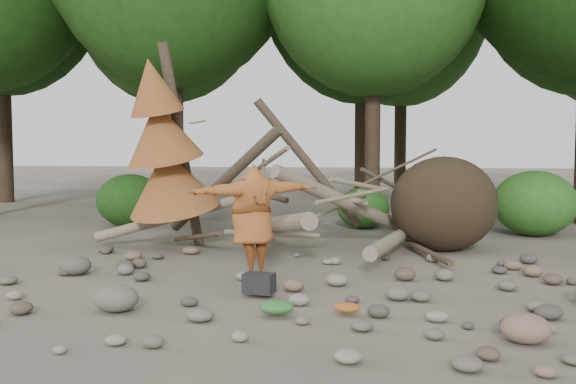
# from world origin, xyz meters

# --- Properties ---
(ground) EXTENTS (120.00, 120.00, 0.00)m
(ground) POSITION_xyz_m (0.00, 0.00, 0.00)
(ground) COLOR #514C44
(ground) RESTS_ON ground
(deadfall_pile) EXTENTS (8.55, 5.24, 3.30)m
(deadfall_pile) POSITION_xyz_m (2.02, 4.24, 0.95)
(deadfall_pile) COLOR #332619
(deadfall_pile) RESTS_ON ground
(dead_conifer) EXTENTS (2.06, 2.16, 4.35)m
(dead_conifer) POSITION_xyz_m (-3.12, 3.37, 2.11)
(dead_conifer) COLOR #4C3F30
(dead_conifer) RESTS_ON ground
(bush_left) EXTENTS (1.80, 1.80, 1.44)m
(bush_left) POSITION_xyz_m (-5.50, 7.20, 0.72)
(bush_left) COLOR #1C4512
(bush_left) RESTS_ON ground
(bush_mid) EXTENTS (1.40, 1.40, 1.12)m
(bush_mid) POSITION_xyz_m (0.80, 7.80, 0.56)
(bush_mid) COLOR #255719
(bush_mid) RESTS_ON ground
(bush_right) EXTENTS (2.00, 2.00, 1.60)m
(bush_right) POSITION_xyz_m (5.00, 7.00, 0.80)
(bush_right) COLOR #2E6720
(bush_right) RESTS_ON ground
(frisbee_thrower) EXTENTS (2.18, 1.90, 2.54)m
(frisbee_thrower) POSITION_xyz_m (-0.69, 0.64, 0.99)
(frisbee_thrower) COLOR #9A5022
(frisbee_thrower) RESTS_ON ground
(backpack) EXTENTS (0.47, 0.35, 0.29)m
(backpack) POSITION_xyz_m (-0.39, -0.35, 0.14)
(backpack) COLOR black
(backpack) RESTS_ON ground
(cloth_green) EXTENTS (0.45, 0.37, 0.17)m
(cloth_green) POSITION_xyz_m (0.05, -1.41, 0.08)
(cloth_green) COLOR #2E6E2C
(cloth_green) RESTS_ON ground
(cloth_orange) EXTENTS (0.34, 0.28, 0.12)m
(cloth_orange) POSITION_xyz_m (0.94, -1.21, 0.06)
(cloth_orange) COLOR #A5531C
(cloth_orange) RESTS_ON ground
(boulder_front_left) EXTENTS (0.60, 0.54, 0.36)m
(boulder_front_left) POSITION_xyz_m (-2.09, -1.46, 0.18)
(boulder_front_left) COLOR #676056
(boulder_front_left) RESTS_ON ground
(boulder_front_right) EXTENTS (0.55, 0.49, 0.33)m
(boulder_front_right) POSITION_xyz_m (2.96, -2.05, 0.16)
(boulder_front_right) COLOR #856353
(boulder_front_right) RESTS_ON ground
(boulder_mid_left) EXTENTS (0.55, 0.49, 0.33)m
(boulder_mid_left) POSITION_xyz_m (-3.80, 0.75, 0.16)
(boulder_mid_left) COLOR #58524A
(boulder_mid_left) RESTS_ON ground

